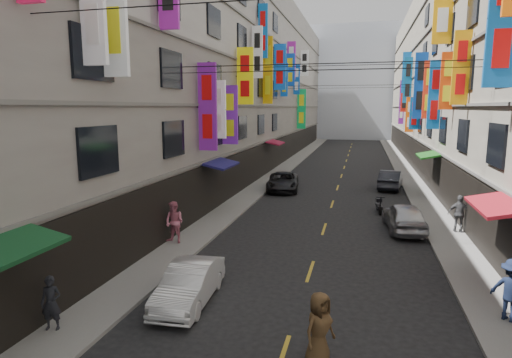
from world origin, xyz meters
The scene contains 19 objects.
sidewalk_left centered at (-6.00, 42.00, 0.06)m, with size 2.00×90.00×0.12m, color slate.
sidewalk_right centered at (6.00, 42.00, 0.06)m, with size 2.00×90.00×0.12m, color slate.
building_row_left centered at (-11.99, 42.00, 9.49)m, with size 10.14×90.00×19.00m.
building_row_right centered at (11.99, 42.00, 9.49)m, with size 10.14×90.00×19.00m.
haze_block centered at (0.00, 92.00, 11.00)m, with size 18.00×8.00×22.00m, color #B1B8C6.
shop_signage centered at (-0.15, 34.85, 9.16)m, with size 14.00×55.00×11.94m.
street_awnings centered at (-1.26, 26.00, 3.00)m, with size 13.99×35.20×0.41m.
overhead_cables centered at (0.00, 30.00, 8.80)m, with size 14.00×38.04×1.24m.
lane_markings centered at (0.00, 39.00, 0.00)m, with size 0.12×80.20×0.01m.
scooter_far_right centered at (2.89, 28.37, 0.44)m, with size 0.50×1.80×1.14m.
car_left_mid centered at (-3.49, 14.35, 0.64)m, with size 1.36×3.90×1.29m, color silver.
car_left_far centered at (-4.00, 33.85, 0.69)m, with size 2.28×4.94×1.37m, color black.
car_right_mid centered at (4.00, 24.64, 0.74)m, with size 1.75×4.34×1.48m, color #B3B4B8.
car_right_far centered at (4.00, 36.53, 0.73)m, with size 1.55×4.45×1.47m, color #2A2B32.
pedestrian_lnear centered at (-6.47, 11.65, 0.90)m, with size 0.57×0.52×1.55m, color black.
pedestrian_lfar centered at (-6.44, 19.68, 1.08)m, with size 0.94×0.64×1.93m, color pink.
pedestrian_rnear centered at (6.14, 15.33, 1.04)m, with size 1.19×0.62×1.85m, color #131C36.
pedestrian_rfar centered at (6.60, 24.70, 1.05)m, with size 1.09×0.62×1.86m, color #4F4F51.
pedestrian_crossing centered at (0.92, 11.97, 0.93)m, with size 0.91×0.62×1.86m, color #503820.
Camera 1 is at (1.76, 2.21, 6.27)m, focal length 30.00 mm.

